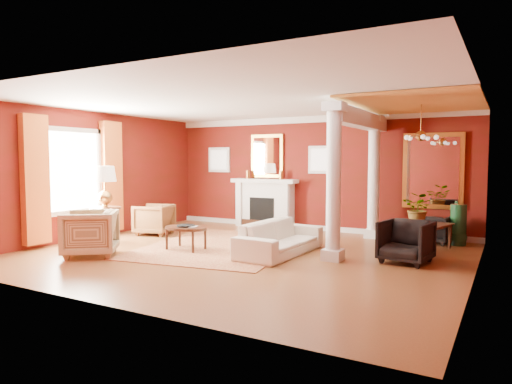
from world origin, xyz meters
The scene contains 27 objects.
ground centered at (0.00, 0.00, 0.00)m, with size 8.00×8.00×0.00m, color brown.
room_shell centered at (0.00, 0.00, 2.02)m, with size 8.04×7.04×2.92m.
fireplace centered at (-1.30, 3.32, 0.65)m, with size 1.85×0.42×1.29m.
overmantel_mirror centered at (-1.30, 3.45, 1.90)m, with size 0.95×0.07×1.15m.
flank_window_left centered at (-2.85, 3.46, 1.80)m, with size 0.70×0.07×0.70m.
flank_window_right centered at (0.25, 3.46, 1.80)m, with size 0.70×0.07×0.70m.
left_window centered at (-3.89, -0.60, 1.42)m, with size 0.21×2.55×2.60m.
column_front centered at (1.70, 0.30, 1.43)m, with size 0.36×0.36×2.80m.
column_back centered at (1.70, 3.00, 1.43)m, with size 0.36×0.36×2.80m.
header_beam centered at (1.70, 1.90, 2.62)m, with size 0.30×3.20×0.32m, color silver.
amber_ceiling centered at (2.85, 1.75, 2.87)m, with size 2.30×3.40×0.04m, color gold.
dining_mirror centered at (2.90, 3.45, 1.55)m, with size 1.30×0.07×1.70m.
chandelier centered at (2.90, 1.80, 2.25)m, with size 0.60×0.62×0.75m.
crown_trim centered at (0.00, 3.46, 2.82)m, with size 8.00×0.08×0.16m, color silver.
base_trim centered at (0.00, 3.46, 0.06)m, with size 8.00×0.08×0.12m, color silver.
rug centered at (-0.77, 0.45, 0.01)m, with size 2.90×3.86×0.02m, color maroon.
sofa centered at (0.64, 0.33, 0.42)m, with size 2.16×0.63×0.84m, color beige.
armchair_leopard centered at (-3.03, 0.91, 0.40)m, with size 0.79×0.74×0.81m, color black.
armchair_stripe centered at (-2.38, -1.56, 0.47)m, with size 0.92×0.86×0.95m, color tan.
coffee_table centered at (-1.18, -0.23, 0.42)m, with size 0.92×0.92×0.47m.
coffee_book centered at (-1.10, -0.24, 0.58)m, with size 0.16×0.02×0.22m, color #33180E.
side_table centered at (-3.21, -0.42, 1.14)m, with size 0.67×0.67×1.66m.
dining_table centered at (2.91, 1.93, 0.41)m, with size 1.48×0.52×0.82m, color #33180E.
dining_chair_near centered at (2.87, 0.73, 0.41)m, with size 0.80×0.75×0.82m, color black.
dining_chair_far centered at (3.00, 3.00, 0.33)m, with size 0.65×0.60×0.66m, color black.
green_urn centered at (3.50, 3.00, 0.34)m, with size 0.36×0.36×0.87m.
potted_plant centered at (2.87, 1.99, 1.07)m, with size 0.57×0.64×0.50m, color #26591E.
Camera 1 is at (4.43, -7.39, 1.79)m, focal length 32.00 mm.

